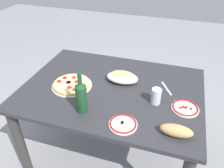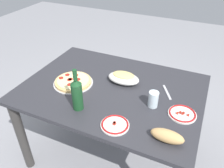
{
  "view_description": "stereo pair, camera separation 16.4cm",
  "coord_description": "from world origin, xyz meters",
  "px_view_note": "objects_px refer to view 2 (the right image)",
  "views": [
    {
      "loc": [
        0.41,
        -1.29,
        1.67
      ],
      "look_at": [
        0.0,
        0.0,
        0.75
      ],
      "focal_mm": 36.27,
      "sensor_mm": 36.0,
      "label": 1
    },
    {
      "loc": [
        0.56,
        -1.23,
        1.67
      ],
      "look_at": [
        0.0,
        0.0,
        0.75
      ],
      "focal_mm": 36.27,
      "sensor_mm": 36.0,
      "label": 2
    }
  ],
  "objects_px": {
    "water_glass": "(153,99)",
    "bread_loaf": "(167,136)",
    "wine_bottle": "(77,94)",
    "baked_pasta_dish": "(124,78)",
    "dining_table": "(112,99)",
    "pepperoni_pizza": "(73,82)",
    "side_plate_near": "(182,114)",
    "side_plate_far": "(115,125)"
  },
  "relations": [
    {
      "from": "dining_table",
      "to": "baked_pasta_dish",
      "type": "bearing_deg",
      "value": 62.88
    },
    {
      "from": "pepperoni_pizza",
      "to": "wine_bottle",
      "type": "distance_m",
      "value": 0.31
    },
    {
      "from": "dining_table",
      "to": "side_plate_near",
      "type": "bearing_deg",
      "value": -9.82
    },
    {
      "from": "baked_pasta_dish",
      "to": "bread_loaf",
      "type": "distance_m",
      "value": 0.61
    },
    {
      "from": "pepperoni_pizza",
      "to": "bread_loaf",
      "type": "relative_size",
      "value": 1.62
    },
    {
      "from": "wine_bottle",
      "to": "side_plate_near",
      "type": "relative_size",
      "value": 1.63
    },
    {
      "from": "baked_pasta_dish",
      "to": "water_glass",
      "type": "relative_size",
      "value": 2.2
    },
    {
      "from": "water_glass",
      "to": "side_plate_near",
      "type": "bearing_deg",
      "value": -2.51
    },
    {
      "from": "pepperoni_pizza",
      "to": "side_plate_far",
      "type": "xyz_separation_m",
      "value": [
        0.47,
        -0.28,
        -0.01
      ]
    },
    {
      "from": "wine_bottle",
      "to": "bread_loaf",
      "type": "bearing_deg",
      "value": -3.59
    },
    {
      "from": "dining_table",
      "to": "pepperoni_pizza",
      "type": "distance_m",
      "value": 0.32
    },
    {
      "from": "bread_loaf",
      "to": "pepperoni_pizza",
      "type": "bearing_deg",
      "value": 160.91
    },
    {
      "from": "water_glass",
      "to": "bread_loaf",
      "type": "height_order",
      "value": "water_glass"
    },
    {
      "from": "wine_bottle",
      "to": "bread_loaf",
      "type": "height_order",
      "value": "wine_bottle"
    },
    {
      "from": "baked_pasta_dish",
      "to": "bread_loaf",
      "type": "height_order",
      "value": "baked_pasta_dish"
    },
    {
      "from": "dining_table",
      "to": "side_plate_far",
      "type": "bearing_deg",
      "value": -62.95
    },
    {
      "from": "wine_bottle",
      "to": "baked_pasta_dish",
      "type": "bearing_deg",
      "value": 69.17
    },
    {
      "from": "side_plate_near",
      "to": "bread_loaf",
      "type": "bearing_deg",
      "value": -99.22
    },
    {
      "from": "dining_table",
      "to": "baked_pasta_dish",
      "type": "relative_size",
      "value": 5.38
    },
    {
      "from": "wine_bottle",
      "to": "water_glass",
      "type": "bearing_deg",
      "value": 26.98
    },
    {
      "from": "baked_pasta_dish",
      "to": "side_plate_near",
      "type": "distance_m",
      "value": 0.51
    },
    {
      "from": "water_glass",
      "to": "bread_loaf",
      "type": "xyz_separation_m",
      "value": [
        0.15,
        -0.26,
        -0.02
      ]
    },
    {
      "from": "dining_table",
      "to": "baked_pasta_dish",
      "type": "distance_m",
      "value": 0.19
    },
    {
      "from": "pepperoni_pizza",
      "to": "side_plate_near",
      "type": "bearing_deg",
      "value": -1.32
    },
    {
      "from": "baked_pasta_dish",
      "to": "side_plate_near",
      "type": "bearing_deg",
      "value": -21.84
    },
    {
      "from": "pepperoni_pizza",
      "to": "side_plate_near",
      "type": "relative_size",
      "value": 1.69
    },
    {
      "from": "dining_table",
      "to": "pepperoni_pizza",
      "type": "height_order",
      "value": "pepperoni_pizza"
    },
    {
      "from": "wine_bottle",
      "to": "water_glass",
      "type": "xyz_separation_m",
      "value": [
        0.43,
        0.22,
        -0.06
      ]
    },
    {
      "from": "baked_pasta_dish",
      "to": "water_glass",
      "type": "height_order",
      "value": "water_glass"
    },
    {
      "from": "wine_bottle",
      "to": "bread_loaf",
      "type": "distance_m",
      "value": 0.59
    },
    {
      "from": "wine_bottle",
      "to": "side_plate_near",
      "type": "height_order",
      "value": "wine_bottle"
    },
    {
      "from": "water_glass",
      "to": "side_plate_near",
      "type": "xyz_separation_m",
      "value": [
        0.19,
        -0.01,
        -0.05
      ]
    },
    {
      "from": "water_glass",
      "to": "side_plate_far",
      "type": "height_order",
      "value": "water_glass"
    },
    {
      "from": "bread_loaf",
      "to": "dining_table",
      "type": "bearing_deg",
      "value": 144.94
    },
    {
      "from": "side_plate_near",
      "to": "dining_table",
      "type": "bearing_deg",
      "value": 170.18
    },
    {
      "from": "wine_bottle",
      "to": "bread_loaf",
      "type": "xyz_separation_m",
      "value": [
        0.58,
        -0.04,
        -0.08
      ]
    },
    {
      "from": "side_plate_near",
      "to": "bread_loaf",
      "type": "xyz_separation_m",
      "value": [
        -0.04,
        -0.25,
        0.03
      ]
    },
    {
      "from": "baked_pasta_dish",
      "to": "wine_bottle",
      "type": "height_order",
      "value": "wine_bottle"
    },
    {
      "from": "baked_pasta_dish",
      "to": "side_plate_far",
      "type": "bearing_deg",
      "value": -74.0
    },
    {
      "from": "pepperoni_pizza",
      "to": "side_plate_far",
      "type": "relative_size",
      "value": 1.73
    },
    {
      "from": "dining_table",
      "to": "pepperoni_pizza",
      "type": "xyz_separation_m",
      "value": [
        -0.29,
        -0.07,
        0.13
      ]
    },
    {
      "from": "water_glass",
      "to": "bread_loaf",
      "type": "distance_m",
      "value": 0.3
    }
  ]
}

